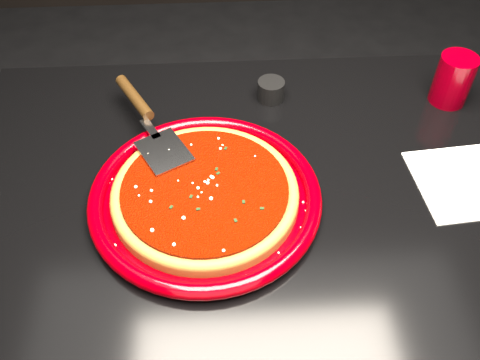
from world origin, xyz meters
name	(u,v)px	position (x,y,z in m)	size (l,w,h in m)	color
table	(286,306)	(0.00, 0.00, 0.38)	(1.20, 0.80, 0.75)	black
plate	(205,197)	(-0.16, 0.00, 0.76)	(0.39, 0.39, 0.03)	#700005
pizza_crust	(205,195)	(-0.16, 0.00, 0.77)	(0.31, 0.31, 0.02)	brown
pizza_crust_rim	(205,192)	(-0.16, 0.00, 0.78)	(0.31, 0.31, 0.02)	brown
pizza_sauce	(205,190)	(-0.16, 0.00, 0.78)	(0.28, 0.28, 0.01)	#6D0E00
parmesan_dusting	(205,187)	(-0.16, 0.00, 0.79)	(0.27, 0.27, 0.01)	beige
basil_flecks	(205,187)	(-0.16, 0.00, 0.79)	(0.25, 0.25, 0.00)	black
pizza_server	(149,120)	(-0.26, 0.16, 0.80)	(0.09, 0.32, 0.02)	silver
cup	(453,80)	(0.33, 0.24, 0.80)	(0.07, 0.07, 0.10)	#78000B
napkin_a	(465,182)	(0.29, 0.02, 0.75)	(0.17, 0.17, 0.00)	white
ramekin	(271,90)	(-0.03, 0.27, 0.77)	(0.05, 0.05, 0.04)	black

